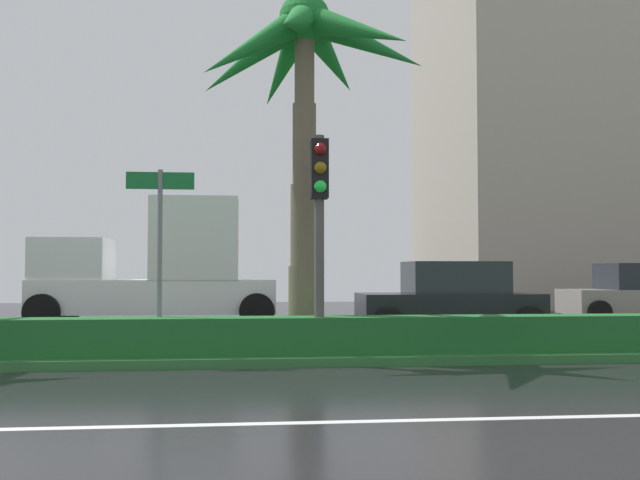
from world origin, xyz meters
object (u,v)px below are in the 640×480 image
traffic_signal_median_right (319,203)px  car_in_traffic_leading (451,299)px  palm_tree_centre_left (305,71)px  street_name_sign (160,235)px  box_truck_following (160,269)px  car_in_traffic_second (639,294)px

traffic_signal_median_right → car_in_traffic_leading: (3.73, 5.38, -1.76)m
car_in_traffic_leading → palm_tree_centre_left: bearing=48.3°
street_name_sign → car_in_traffic_leading: 8.12m
traffic_signal_median_right → box_truck_following: traffic_signal_median_right is taller
car_in_traffic_second → car_in_traffic_leading: bearing=25.9°
car_in_traffic_leading → traffic_signal_median_right: bearing=55.3°
palm_tree_centre_left → box_truck_following: 8.91m
car_in_traffic_second → street_name_sign: bearing=32.3°
palm_tree_centre_left → car_in_traffic_leading: (3.88, 4.36, -4.20)m
traffic_signal_median_right → box_truck_following: size_ratio=0.55×
palm_tree_centre_left → box_truck_following: palm_tree_centre_left is taller
palm_tree_centre_left → car_in_traffic_leading: palm_tree_centre_left is taller
car_in_traffic_leading → box_truck_following: bearing=-23.5°
traffic_signal_median_right → car_in_traffic_second: size_ratio=0.82×
box_truck_following → traffic_signal_median_right: bearing=112.3°
palm_tree_centre_left → street_name_sign: palm_tree_centre_left is taller
box_truck_following → car_in_traffic_leading: (7.22, -3.14, -0.72)m
palm_tree_centre_left → traffic_signal_median_right: size_ratio=1.77×
street_name_sign → box_truck_following: 8.18m
palm_tree_centre_left → box_truck_following: bearing=114.0°
car_in_traffic_leading → street_name_sign: bearing=38.2°
street_name_sign → box_truck_following: bearing=96.5°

